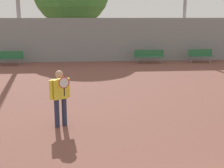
# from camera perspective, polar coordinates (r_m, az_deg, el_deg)

# --- Properties ---
(tennis_player) EXTENTS (0.55, 0.52, 1.60)m
(tennis_player) POSITION_cam_1_polar(r_m,az_deg,el_deg) (8.75, -9.47, -1.96)
(tennis_player) COLOR #282D47
(tennis_player) RESTS_ON ground_plane
(bench_courtside_near) EXTENTS (1.60, 0.40, 0.86)m
(bench_courtside_near) POSITION_cam_1_polar(r_m,az_deg,el_deg) (21.41, 15.89, 5.24)
(bench_courtside_near) COLOR #28663D
(bench_courtside_near) RESTS_ON ground_plane
(bench_courtside_far) EXTENTS (1.95, 0.40, 0.86)m
(bench_courtside_far) POSITION_cam_1_polar(r_m,az_deg,el_deg) (20.42, 6.82, 5.30)
(bench_courtside_far) COLOR #28663D
(bench_courtside_far) RESTS_ON ground_plane
(bench_adjacent_court) EXTENTS (1.96, 0.40, 0.86)m
(bench_adjacent_court) POSITION_cam_1_polar(r_m,az_deg,el_deg) (20.52, -18.62, 4.77)
(bench_adjacent_court) COLOR #28663D
(bench_adjacent_court) RESTS_ON ground_plane
(back_fence) EXTENTS (24.77, 0.06, 2.87)m
(back_fence) POSITION_cam_1_polar(r_m,az_deg,el_deg) (21.03, 1.42, 8.08)
(back_fence) COLOR gray
(back_fence) RESTS_ON ground_plane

